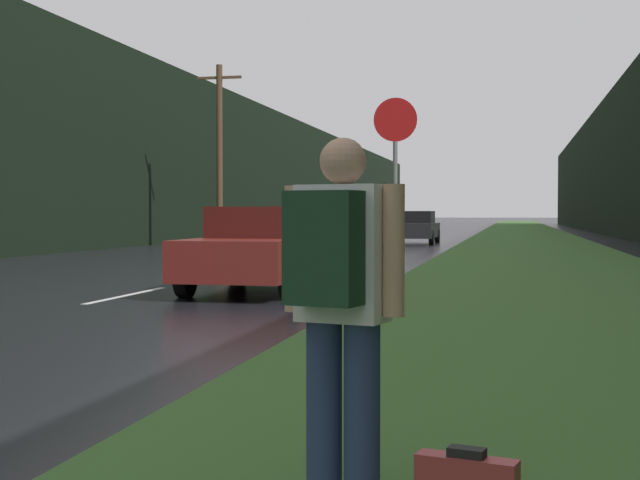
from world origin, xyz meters
The scene contains 10 objects.
grass_verge centered at (6.84, 40.00, 0.01)m, with size 6.00×240.00×0.02m, color #386028.
lane_stripe_c centered at (0.00, 13.45, 0.00)m, with size 0.12×3.00×0.01m, color silver.
lane_stripe_d centered at (0.00, 20.45, 0.00)m, with size 0.12×3.00×0.01m, color silver.
treeline_far_side centered at (-9.84, 50.00, 4.00)m, with size 2.00×140.00×8.00m, color black.
utility_pole_far centered at (-5.12, 33.29, 3.71)m, with size 1.80×0.24×7.16m.
stop_sign centered at (4.37, 13.66, 1.90)m, with size 0.68×0.07×3.13m.
hitchhiker_with_backpack centered at (5.41, 3.82, 0.96)m, with size 0.57×0.47×1.68m.
car_passing_near centered at (1.92, 14.68, 0.72)m, with size 1.90×4.38×1.45m.
car_passing_far centered at (1.92, 39.25, 0.73)m, with size 1.94×4.76×1.45m.
car_oncoming centered at (-1.92, 40.18, 0.79)m, with size 1.85×4.37×1.57m.
Camera 1 is at (6.16, -0.06, 1.34)m, focal length 50.00 mm.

